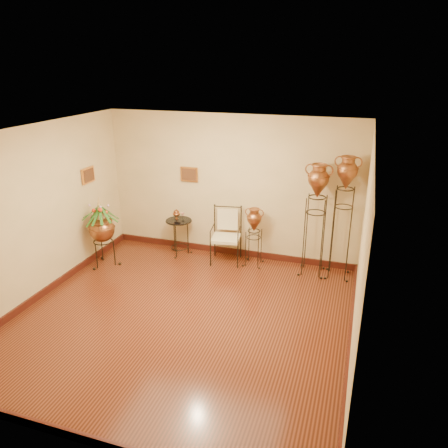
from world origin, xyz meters
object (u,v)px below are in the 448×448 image
(amphora_tall, at_px, (343,217))
(side_table, at_px, (179,236))
(armchair, at_px, (226,236))
(amphora_mid, at_px, (315,219))
(planter_urn, at_px, (102,226))

(amphora_tall, height_order, side_table, amphora_tall)
(amphora_tall, relative_size, armchair, 2.09)
(amphora_mid, relative_size, side_table, 2.24)
(amphora_tall, distance_m, side_table, 3.22)
(planter_urn, bearing_deg, amphora_tall, 11.82)
(amphora_tall, relative_size, planter_urn, 1.59)
(amphora_tall, relative_size, side_table, 2.41)
(side_table, bearing_deg, armchair, -2.99)
(planter_urn, height_order, side_table, planter_urn)
(amphora_mid, xyz_separation_m, side_table, (-2.66, 0.00, -0.67))
(planter_urn, height_order, armchair, planter_urn)
(amphora_tall, xyz_separation_m, amphora_mid, (-0.47, 0.00, -0.09))
(armchair, bearing_deg, side_table, 167.74)
(planter_urn, xyz_separation_m, armchair, (2.18, 0.85, -0.25))
(amphora_mid, relative_size, planter_urn, 1.48)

